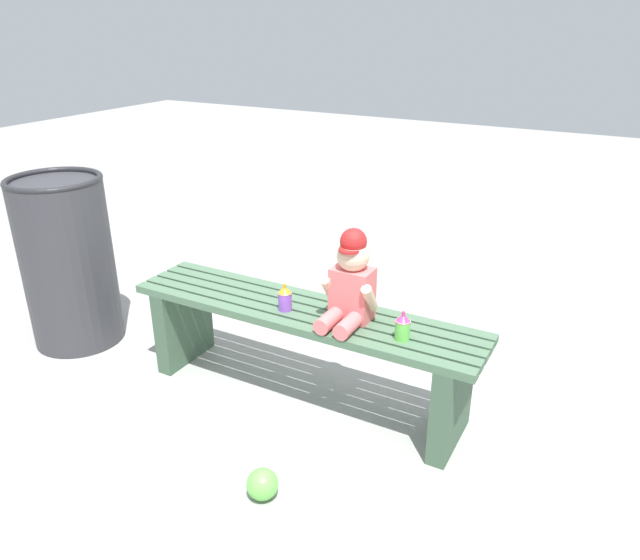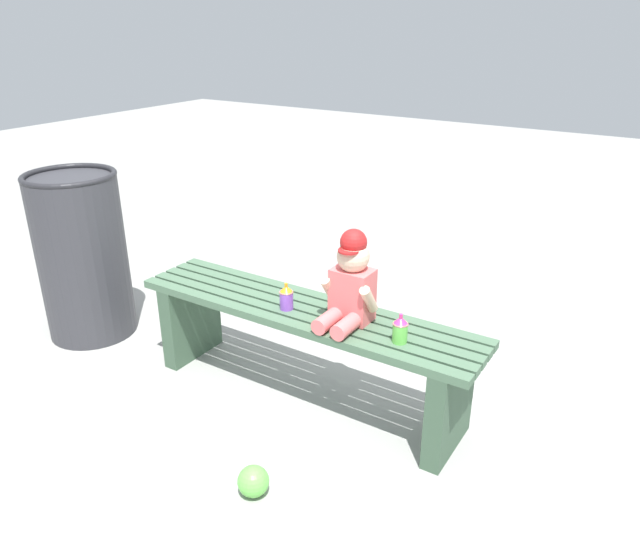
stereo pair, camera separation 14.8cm
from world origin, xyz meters
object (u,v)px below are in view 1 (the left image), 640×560
(sippy_cup_left, at_px, (285,298))
(toy_ball, at_px, (262,484))
(child_figure, at_px, (351,282))
(trash_bin, at_px, (68,261))
(park_bench, at_px, (303,338))
(sippy_cup_right, at_px, (403,326))

(sippy_cup_left, xyz_separation_m, toy_ball, (0.25, -0.59, -0.46))
(child_figure, distance_m, trash_bin, 1.62)
(park_bench, height_order, sippy_cup_left, sippy_cup_left)
(sippy_cup_left, relative_size, toy_ball, 1.03)
(sippy_cup_left, relative_size, sippy_cup_right, 1.00)
(child_figure, height_order, toy_ball, child_figure)
(park_bench, relative_size, sippy_cup_right, 13.33)
(sippy_cup_left, height_order, trash_bin, trash_bin)
(child_figure, height_order, sippy_cup_left, child_figure)
(park_bench, bearing_deg, sippy_cup_right, -5.94)
(sippy_cup_right, bearing_deg, park_bench, 174.06)
(child_figure, xyz_separation_m, sippy_cup_right, (0.26, -0.05, -0.12))
(park_bench, xyz_separation_m, sippy_cup_left, (-0.06, -0.05, 0.21))
(toy_ball, xyz_separation_m, trash_bin, (-1.57, 0.53, 0.40))
(toy_ball, bearing_deg, trash_bin, 161.39)
(toy_ball, distance_m, trash_bin, 1.70)
(toy_ball, bearing_deg, sippy_cup_right, 63.17)
(sippy_cup_right, relative_size, trash_bin, 0.14)
(child_figure, bearing_deg, trash_bin, -176.05)
(sippy_cup_left, bearing_deg, child_figure, 10.07)
(sippy_cup_right, bearing_deg, sippy_cup_left, 180.00)
(park_bench, xyz_separation_m, child_figure, (0.23, 0.00, 0.33))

